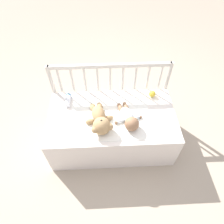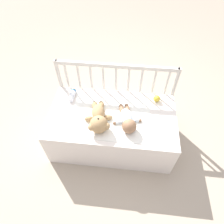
{
  "view_description": "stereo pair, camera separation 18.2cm",
  "coord_description": "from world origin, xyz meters",
  "px_view_note": "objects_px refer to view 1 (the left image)",
  "views": [
    {
      "loc": [
        -0.06,
        -1.18,
        1.89
      ],
      "look_at": [
        0.0,
        -0.01,
        0.49
      ],
      "focal_mm": 32.0,
      "sensor_mm": 36.0,
      "label": 1
    },
    {
      "loc": [
        0.13,
        -1.17,
        1.89
      ],
      "look_at": [
        0.0,
        -0.01,
        0.49
      ],
      "focal_mm": 32.0,
      "sensor_mm": 36.0,
      "label": 2
    }
  ],
  "objects_px": {
    "baby": "(129,118)",
    "baby_bottle": "(68,99)",
    "teddy_bear": "(100,120)",
    "toy_ball": "(152,94)"
  },
  "relations": [
    {
      "from": "toy_ball",
      "to": "baby",
      "type": "bearing_deg",
      "value": -130.86
    },
    {
      "from": "baby",
      "to": "toy_ball",
      "type": "relative_size",
      "value": 5.46
    },
    {
      "from": "teddy_bear",
      "to": "toy_ball",
      "type": "xyz_separation_m",
      "value": [
        0.53,
        0.34,
        -0.03
      ]
    },
    {
      "from": "toy_ball",
      "to": "baby_bottle",
      "type": "bearing_deg",
      "value": -177.89
    },
    {
      "from": "baby_bottle",
      "to": "toy_ball",
      "type": "bearing_deg",
      "value": 2.11
    },
    {
      "from": "baby",
      "to": "baby_bottle",
      "type": "relative_size",
      "value": 2.11
    },
    {
      "from": "teddy_bear",
      "to": "baby",
      "type": "height_order",
      "value": "teddy_bear"
    },
    {
      "from": "baby",
      "to": "baby_bottle",
      "type": "bearing_deg",
      "value": 153.66
    },
    {
      "from": "teddy_bear",
      "to": "baby_bottle",
      "type": "height_order",
      "value": "teddy_bear"
    },
    {
      "from": "teddy_bear",
      "to": "toy_ball",
      "type": "relative_size",
      "value": 6.02
    }
  ]
}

